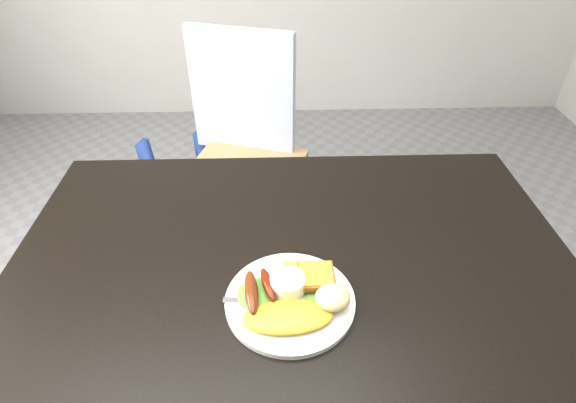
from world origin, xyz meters
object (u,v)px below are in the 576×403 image
(dining_chair, at_px, (244,174))
(person, at_px, (193,109))
(dining_table, at_px, (293,263))
(plate, at_px, (290,301))

(dining_chair, distance_m, person, 0.38)
(dining_chair, bearing_deg, person, -123.50)
(dining_table, relative_size, plate, 4.86)
(dining_table, bearing_deg, person, 114.52)
(person, distance_m, plate, 0.83)
(person, height_order, plate, person)
(dining_table, relative_size, person, 0.77)
(dining_table, height_order, dining_chair, dining_table)
(person, bearing_deg, dining_table, 92.75)
(dining_chair, relative_size, person, 0.27)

